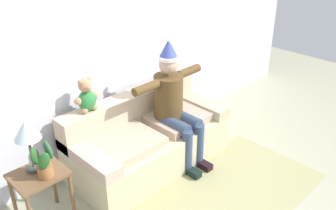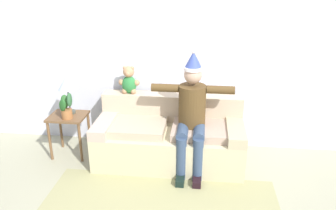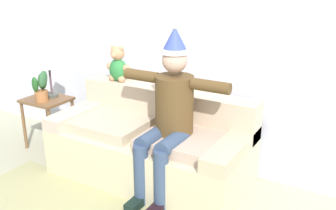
% 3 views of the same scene
% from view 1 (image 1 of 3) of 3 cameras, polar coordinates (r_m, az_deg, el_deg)
% --- Properties ---
extents(ground_plane, '(10.00, 10.00, 0.00)m').
position_cam_1_polar(ground_plane, '(4.06, 6.91, -14.62)').
color(ground_plane, '#A5A386').
extents(back_wall, '(7.00, 0.10, 2.70)m').
position_cam_1_polar(back_wall, '(4.36, -8.27, 8.93)').
color(back_wall, silver).
rests_on(back_wall, ground_plane).
extents(couch, '(1.90, 0.89, 0.82)m').
position_cam_1_polar(couch, '(4.42, -3.20, -5.23)').
color(couch, '#C3B992').
rests_on(couch, ground_plane).
extents(person_seated, '(1.02, 0.77, 1.53)m').
position_cam_1_polar(person_seated, '(4.27, 0.97, 0.49)').
color(person_seated, '#533B1E').
rests_on(person_seated, ground_plane).
extents(teddy_bear, '(0.29, 0.17, 0.38)m').
position_cam_1_polar(teddy_bear, '(3.99, -12.40, 1.28)').
color(teddy_bear, '#2A7838').
rests_on(teddy_bear, couch).
extents(side_table, '(0.48, 0.41, 0.59)m').
position_cam_1_polar(side_table, '(3.72, -19.10, -11.25)').
color(side_table, brown).
rests_on(side_table, ground_plane).
extents(table_lamp, '(0.24, 0.24, 0.52)m').
position_cam_1_polar(table_lamp, '(3.51, -20.89, -3.95)').
color(table_lamp, '#444A40').
rests_on(table_lamp, side_table).
extents(potted_plant, '(0.20, 0.24, 0.36)m').
position_cam_1_polar(potted_plant, '(3.51, -18.59, -8.33)').
color(potted_plant, '#9D6235').
rests_on(potted_plant, side_table).
extents(area_rug, '(2.58, 1.25, 0.01)m').
position_cam_1_polar(area_rug, '(4.05, 7.19, -14.73)').
color(area_rug, tan).
rests_on(area_rug, ground_plane).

